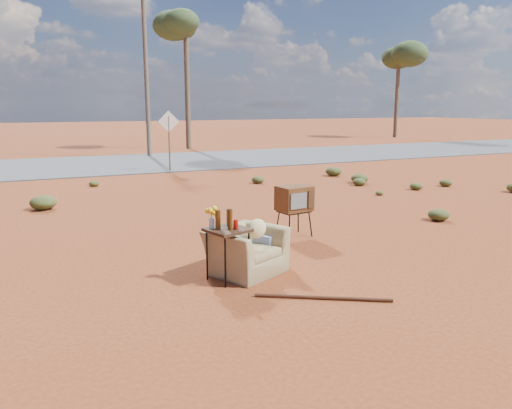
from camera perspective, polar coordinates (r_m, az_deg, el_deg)
name	(u,v)px	position (r m, az deg, el deg)	size (l,w,h in m)	color
ground	(292,277)	(7.13, 4.11, -8.28)	(140.00, 140.00, 0.00)	#95421D
highway	(115,164)	(21.26, -15.82, 4.50)	(140.00, 7.00, 0.04)	#565659
armchair	(249,244)	(7.24, -0.83, -4.54)	(1.30, 1.18, 0.88)	#988253
tv_unit	(294,199)	(9.11, 4.41, 0.60)	(0.64, 0.54, 0.94)	black
side_table	(224,227)	(6.79, -3.67, -2.57)	(0.64, 0.64, 1.03)	#3B2715
rusty_bar	(323,298)	(6.39, 7.65, -10.52)	(0.05, 0.05, 1.71)	#4E2814
road_sign	(169,130)	(18.52, -9.93, 8.41)	(0.78, 0.06, 2.19)	brown
eucalyptus_center	(186,28)	(28.40, -8.04, 19.39)	(3.20, 3.20, 7.60)	brown
eucalyptus_right	(399,55)	(39.28, 16.04, 16.08)	(3.20, 3.20, 7.10)	brown
utility_pole_center	(146,65)	(24.02, -12.48, 15.26)	(1.40, 0.20, 8.00)	brown
scrub_patch	(158,213)	(10.80, -11.15, -0.91)	(17.49, 8.07, 0.33)	#4A5123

